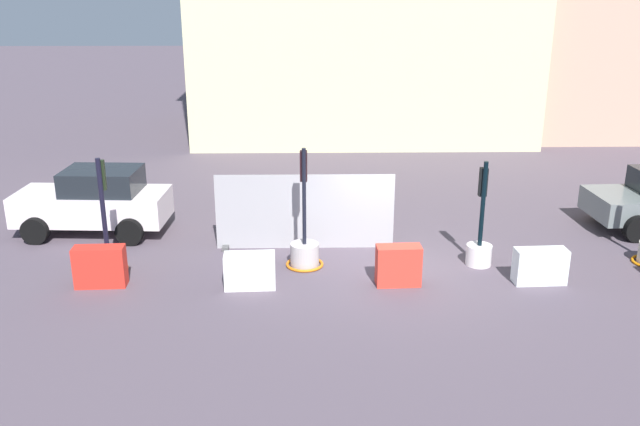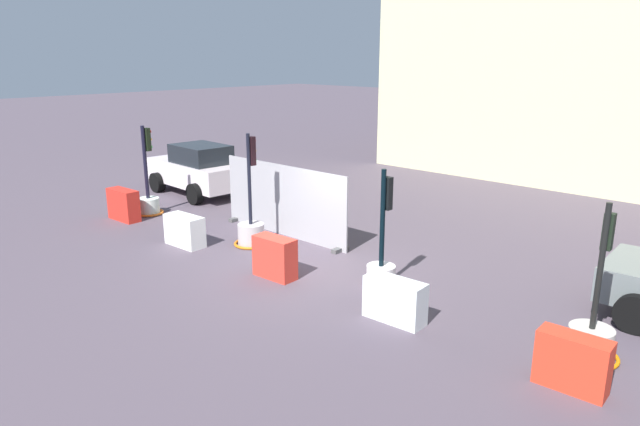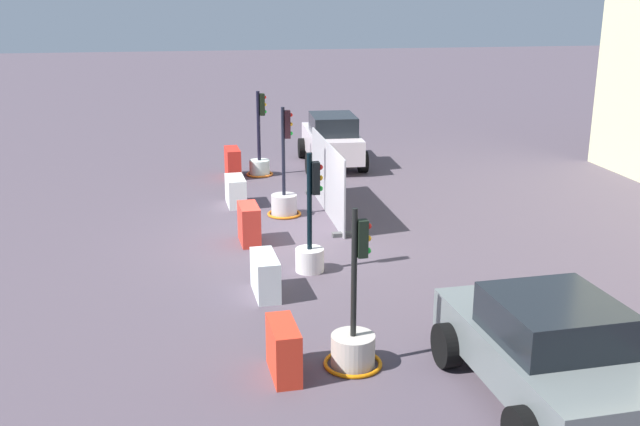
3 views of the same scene
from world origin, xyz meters
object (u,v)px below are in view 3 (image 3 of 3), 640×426
traffic_light_1 (284,199)px  traffic_light_2 (310,246)px  traffic_light_0 (260,161)px  construction_barrier_1 (236,191)px  construction_barrier_2 (249,224)px  construction_barrier_4 (284,350)px  car_grey_saloon (548,349)px  car_white_van (332,140)px  construction_barrier_0 (233,163)px  traffic_light_3 (353,344)px  construction_barrier_3 (265,275)px

traffic_light_1 → traffic_light_2: 4.11m
traffic_light_0 → construction_barrier_1: 3.49m
traffic_light_1 → traffic_light_2: size_ratio=1.13×
construction_barrier_2 → construction_barrier_4: size_ratio=0.98×
construction_barrier_4 → car_grey_saloon: car_grey_saloon is taller
construction_barrier_2 → car_white_van: bearing=155.6°
construction_barrier_0 → car_white_van: bearing=107.6°
traffic_light_1 → traffic_light_3: (8.25, -0.02, -0.07)m
construction_barrier_4 → car_grey_saloon: 3.84m
traffic_light_2 → construction_barrier_0: size_ratio=2.25×
traffic_light_2 → traffic_light_0: bearing=-178.8°
traffic_light_0 → construction_barrier_1: (3.34, -0.99, -0.06)m
traffic_light_0 → traffic_light_1: (4.53, 0.19, -0.02)m
traffic_light_1 → construction_barrier_3: 5.31m
car_grey_saloon → traffic_light_0: bearing=-169.5°
traffic_light_2 → construction_barrier_2: traffic_light_2 is taller
traffic_light_2 → car_white_van: 9.92m
construction_barrier_0 → construction_barrier_3: (9.65, -0.02, -0.06)m
construction_barrier_4 → construction_barrier_2: bearing=179.7°
construction_barrier_1 → construction_barrier_4: construction_barrier_4 is taller
construction_barrier_2 → traffic_light_3: bearing=9.9°
traffic_light_2 → construction_barrier_0: 8.62m
construction_barrier_3 → car_white_van: (-10.73, 3.41, 0.47)m
construction_barrier_4 → construction_barrier_3: bearing=178.9°
traffic_light_2 → traffic_light_3: 4.15m
traffic_light_2 → traffic_light_3: bearing=-0.3°
traffic_light_0 → car_grey_saloon: bearing=10.5°
traffic_light_0 → traffic_light_2: (8.63, 0.19, 0.09)m
construction_barrier_0 → construction_barrier_4: 12.81m
traffic_light_3 → construction_barrier_0: bearing=-175.4°
traffic_light_0 → car_white_van: traffic_light_0 is taller
construction_barrier_0 → construction_barrier_1: size_ratio=0.99×
construction_barrier_1 → construction_barrier_2: size_ratio=1.13×
traffic_light_0 → traffic_light_2: traffic_light_0 is taller
car_grey_saloon → car_white_van: bearing=-179.6°
traffic_light_1 → construction_barrier_0: (-4.45, -1.04, 0.02)m
traffic_light_3 → car_white_van: (-13.78, 2.36, 0.50)m
construction_barrier_2 → traffic_light_2: bearing=28.2°
traffic_light_3 → construction_barrier_2: traffic_light_3 is taller
traffic_light_2 → car_grey_saloon: (5.62, 2.44, 0.24)m
traffic_light_0 → car_white_van: (-1.00, 2.53, 0.42)m
traffic_light_0 → traffic_light_2: 8.63m
construction_barrier_0 → construction_barrier_4: size_ratio=1.10×
construction_barrier_1 → car_white_van: bearing=140.9°
construction_barrier_1 → car_grey_saloon: 11.50m
construction_barrier_0 → construction_barrier_2: size_ratio=1.12×
traffic_light_2 → car_white_van: traffic_light_2 is taller
traffic_light_1 → construction_barrier_0: size_ratio=2.54×
traffic_light_0 → car_grey_saloon: size_ratio=0.66×
construction_barrier_1 → construction_barrier_2: bearing=1.5°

